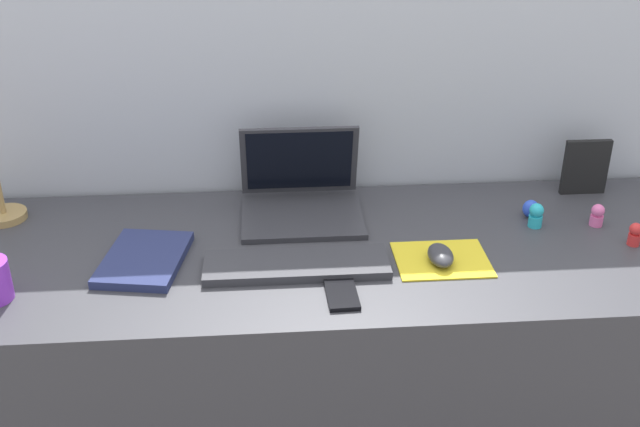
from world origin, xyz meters
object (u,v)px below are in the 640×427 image
Objects in this scene: picture_frame at (586,167)px; toy_figurine_cyan at (536,215)px; mouse at (441,255)px; keyboard at (296,265)px; notebook_pad at (144,259)px; laptop at (301,193)px; toy_figurine_pink at (597,215)px; toy_figurine_red at (635,234)px; cell_phone at (341,293)px; toy_figurine_blue at (531,209)px.

picture_frame is 2.45× the size of toy_figurine_cyan.
keyboard is at bearing 179.73° from mouse.
notebook_pad is at bearing -173.67° from toy_figurine_cyan.
laptop reaches higher than picture_frame.
picture_frame is at bearing 36.11° from mouse.
toy_figurine_cyan is 1.09× the size of toy_figurine_pink.
laptop reaches higher than toy_figurine_red.
cell_phone is 0.72m from toy_figurine_red.
toy_figurine_blue is (0.27, 0.21, 0.00)m from mouse.
toy_figurine_pink reaches higher than notebook_pad.
cell_phone is 2.28× the size of toy_figurine_pink.
laptop is 0.73m from toy_figurine_pink.
toy_figurine_cyan reaches higher than keyboard.
toy_figurine_cyan is 0.05m from toy_figurine_blue.
notebook_pad is (-0.37, -0.23, -0.04)m from laptop.
keyboard reaches higher than cell_phone.
keyboard is at bearing 1.13° from notebook_pad.
picture_frame reaches higher than cell_phone.
picture_frame is at bearing 23.81° from notebook_pad.
toy_figurine_pink is (1.09, 0.10, 0.02)m from notebook_pad.
picture_frame reaches higher than keyboard.
toy_figurine_pink and toy_figurine_red have the same top height.
toy_figurine_pink is (0.72, -0.13, -0.03)m from laptop.
toy_figurine_blue is at bearing 19.14° from notebook_pad.
mouse reaches higher than keyboard.
keyboard is 6.69× the size of toy_figurine_cyan.
laptop is at bearing 167.63° from toy_figurine_cyan.
toy_figurine_pink is 1.00× the size of toy_figurine_red.
cell_phone is 2.09× the size of toy_figurine_cyan.
notebook_pad is at bearing -148.15° from laptop.
toy_figurine_red is (0.79, 0.05, 0.02)m from keyboard.
laptop is 5.34× the size of toy_figurine_red.
toy_figurine_blue is 0.16m from toy_figurine_pink.
toy_figurine_cyan reaches higher than toy_figurine_pink.
laptop is 3.12× the size of mouse.
toy_figurine_cyan is (0.50, 0.27, 0.03)m from cell_phone.
cell_phone is at bearing -152.04° from toy_figurine_cyan.
picture_frame is at bearing 34.53° from toy_figurine_blue.
keyboard is 3.20× the size of cell_phone.
mouse is at bearing -0.27° from keyboard.
notebook_pad is 0.95m from toy_figurine_blue.
keyboard is 0.76m from toy_figurine_pink.
picture_frame reaches higher than toy_figurine_pink.
toy_figurine_cyan is at bearing 151.86° from toy_figurine_red.
toy_figurine_cyan is at bearing 16.10° from notebook_pad.
toy_figurine_red is at bearing -39.01° from toy_figurine_blue.
cell_phone is at bearing -80.95° from laptop.
keyboard is 0.34m from notebook_pad.
laptop is 6.67× the size of toy_figurine_blue.
toy_figurine_blue is at bearing 84.60° from toy_figurine_cyan.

